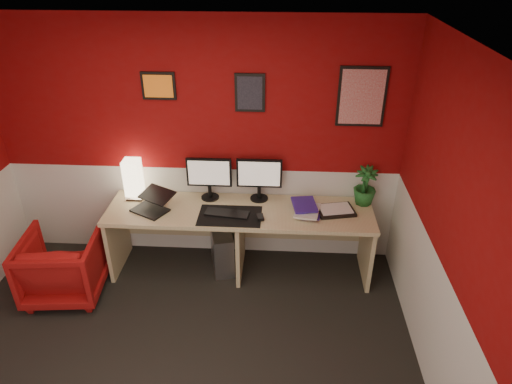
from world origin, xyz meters
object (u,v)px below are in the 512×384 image
(shoji_lamp, at_px, (133,180))
(monitor_right, at_px, (259,173))
(desk, at_px, (240,241))
(potted_plant, at_px, (365,186))
(pc_tower, at_px, (222,249))
(zen_tray, at_px, (335,211))
(armchair, at_px, (64,265))
(laptop, at_px, (149,201))
(monitor_left, at_px, (209,172))

(shoji_lamp, distance_m, monitor_right, 1.26)
(shoji_lamp, bearing_deg, desk, -9.51)
(potted_plant, bearing_deg, pc_tower, -173.44)
(desk, bearing_deg, pc_tower, 167.79)
(shoji_lamp, bearing_deg, zen_tray, -4.53)
(monitor_right, bearing_deg, potted_plant, -1.21)
(pc_tower, bearing_deg, desk, -26.01)
(armchair, bearing_deg, shoji_lamp, -138.08)
(potted_plant, height_order, pc_tower, potted_plant)
(shoji_lamp, distance_m, zen_tray, 2.02)
(shoji_lamp, relative_size, potted_plant, 1.02)
(laptop, xyz_separation_m, monitor_left, (0.55, 0.29, 0.18))
(shoji_lamp, relative_size, laptop, 1.21)
(desk, height_order, monitor_left, monitor_left)
(potted_plant, distance_m, pc_tower, 1.59)
(desk, bearing_deg, shoji_lamp, 170.49)
(monitor_right, bearing_deg, desk, -128.12)
(monitor_left, bearing_deg, zen_tray, -8.94)
(pc_tower, bearing_deg, monitor_left, 111.96)
(monitor_left, xyz_separation_m, potted_plant, (1.54, -0.01, -0.09))
(desk, distance_m, laptop, 0.99)
(monitor_right, xyz_separation_m, zen_tray, (0.75, -0.21, -0.28))
(monitor_left, distance_m, pc_tower, 0.82)
(monitor_right, bearing_deg, monitor_left, -179.02)
(shoji_lamp, height_order, monitor_left, monitor_left)
(pc_tower, bearing_deg, laptop, 175.76)
(desk, bearing_deg, monitor_right, 51.88)
(laptop, relative_size, pc_tower, 0.73)
(laptop, height_order, potted_plant, potted_plant)
(monitor_left, relative_size, zen_tray, 1.66)
(monitor_left, relative_size, potted_plant, 1.47)
(shoji_lamp, height_order, armchair, shoji_lamp)
(monitor_right, relative_size, zen_tray, 1.66)
(monitor_left, relative_size, monitor_right, 1.00)
(laptop, relative_size, zen_tray, 0.94)
(desk, distance_m, monitor_right, 0.72)
(desk, distance_m, monitor_left, 0.76)
(shoji_lamp, xyz_separation_m, monitor_left, (0.76, 0.04, 0.09))
(laptop, bearing_deg, shoji_lamp, 159.36)
(desk, relative_size, zen_tray, 7.43)
(desk, height_order, potted_plant, potted_plant)
(pc_tower, relative_size, armchair, 0.63)
(zen_tray, bearing_deg, monitor_left, 171.06)
(desk, xyz_separation_m, monitor_left, (-0.32, 0.22, 0.66))
(laptop, xyz_separation_m, potted_plant, (2.09, 0.28, 0.09))
(monitor_left, xyz_separation_m, zen_tray, (1.25, -0.20, -0.28))
(potted_plant, bearing_deg, zen_tray, -147.69)
(laptop, height_order, monitor_right, monitor_right)
(desk, relative_size, pc_tower, 5.78)
(armchair, bearing_deg, monitor_right, -165.41)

